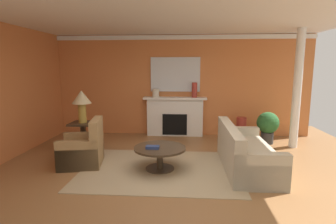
{
  "coord_description": "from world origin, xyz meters",
  "views": [
    {
      "loc": [
        0.32,
        -4.72,
        1.97
      ],
      "look_at": [
        -0.11,
        1.08,
        1.0
      ],
      "focal_mm": 28.71,
      "sensor_mm": 36.0,
      "label": 1
    }
  ],
  "objects_px": {
    "mantel_mirror": "(175,74)",
    "vase_mantel_left": "(156,93)",
    "side_table": "(84,135)",
    "sofa": "(245,154)",
    "vase_mantel_right": "(194,90)",
    "table_lamp": "(82,100)",
    "coffee_table": "(160,153)",
    "armchair_near_window": "(83,150)",
    "potted_plant": "(268,125)",
    "fireplace": "(175,117)",
    "vase_tall_corner": "(241,128)"
  },
  "relations": [
    {
      "from": "mantel_mirror",
      "to": "coffee_table",
      "type": "bearing_deg",
      "value": -93.3
    },
    {
      "from": "armchair_near_window",
      "to": "potted_plant",
      "type": "distance_m",
      "value": 4.59
    },
    {
      "from": "vase_tall_corner",
      "to": "coffee_table",
      "type": "bearing_deg",
      "value": -130.09
    },
    {
      "from": "vase_mantel_left",
      "to": "fireplace",
      "type": "bearing_deg",
      "value": 5.11
    },
    {
      "from": "coffee_table",
      "to": "vase_mantel_left",
      "type": "relative_size",
      "value": 4.32
    },
    {
      "from": "vase_mantel_left",
      "to": "vase_tall_corner",
      "type": "distance_m",
      "value": 2.58
    },
    {
      "from": "table_lamp",
      "to": "vase_tall_corner",
      "type": "xyz_separation_m",
      "value": [
        3.91,
        1.39,
        -0.92
      ]
    },
    {
      "from": "coffee_table",
      "to": "side_table",
      "type": "relative_size",
      "value": 1.43
    },
    {
      "from": "table_lamp",
      "to": "potted_plant",
      "type": "xyz_separation_m",
      "value": [
        4.51,
        1.03,
        -0.73
      ]
    },
    {
      "from": "armchair_near_window",
      "to": "side_table",
      "type": "bearing_deg",
      "value": 111.03
    },
    {
      "from": "sofa",
      "to": "side_table",
      "type": "height_order",
      "value": "sofa"
    },
    {
      "from": "fireplace",
      "to": "vase_mantel_left",
      "type": "relative_size",
      "value": 7.77
    },
    {
      "from": "fireplace",
      "to": "armchair_near_window",
      "type": "bearing_deg",
      "value": -124.25
    },
    {
      "from": "armchair_near_window",
      "to": "table_lamp",
      "type": "bearing_deg",
      "value": 111.03
    },
    {
      "from": "fireplace",
      "to": "vase_mantel_right",
      "type": "height_order",
      "value": "vase_mantel_right"
    },
    {
      "from": "table_lamp",
      "to": "vase_mantel_right",
      "type": "relative_size",
      "value": 1.79
    },
    {
      "from": "vase_mantel_right",
      "to": "table_lamp",
      "type": "bearing_deg",
      "value": -147.85
    },
    {
      "from": "side_table",
      "to": "vase_tall_corner",
      "type": "bearing_deg",
      "value": 19.62
    },
    {
      "from": "armchair_near_window",
      "to": "vase_tall_corner",
      "type": "bearing_deg",
      "value": 32.16
    },
    {
      "from": "mantel_mirror",
      "to": "armchair_near_window",
      "type": "relative_size",
      "value": 1.49
    },
    {
      "from": "side_table",
      "to": "table_lamp",
      "type": "bearing_deg",
      "value": 0.0
    },
    {
      "from": "table_lamp",
      "to": "vase_mantel_right",
      "type": "xyz_separation_m",
      "value": [
        2.62,
        1.64,
        0.11
      ]
    },
    {
      "from": "mantel_mirror",
      "to": "vase_mantel_left",
      "type": "xyz_separation_m",
      "value": [
        -0.55,
        -0.17,
        -0.52
      ]
    },
    {
      "from": "mantel_mirror",
      "to": "side_table",
      "type": "bearing_deg",
      "value": -138.71
    },
    {
      "from": "coffee_table",
      "to": "potted_plant",
      "type": "height_order",
      "value": "potted_plant"
    },
    {
      "from": "sofa",
      "to": "vase_mantel_right",
      "type": "bearing_deg",
      "value": 111.06
    },
    {
      "from": "mantel_mirror",
      "to": "side_table",
      "type": "distance_m",
      "value": 3.07
    },
    {
      "from": "armchair_near_window",
      "to": "vase_mantel_left",
      "type": "bearing_deg",
      "value": 64.63
    },
    {
      "from": "fireplace",
      "to": "vase_mantel_right",
      "type": "bearing_deg",
      "value": -5.11
    },
    {
      "from": "fireplace",
      "to": "vase_mantel_left",
      "type": "distance_m",
      "value": 0.9
    },
    {
      "from": "side_table",
      "to": "potted_plant",
      "type": "xyz_separation_m",
      "value": [
        4.51,
        1.03,
        0.09
      ]
    },
    {
      "from": "coffee_table",
      "to": "table_lamp",
      "type": "xyz_separation_m",
      "value": [
        -1.9,
        0.99,
        0.89
      ]
    },
    {
      "from": "armchair_near_window",
      "to": "vase_mantel_right",
      "type": "xyz_separation_m",
      "value": [
        2.29,
        2.5,
        1.03
      ]
    },
    {
      "from": "table_lamp",
      "to": "coffee_table",
      "type": "bearing_deg",
      "value": -27.44
    },
    {
      "from": "coffee_table",
      "to": "vase_tall_corner",
      "type": "xyz_separation_m",
      "value": [
        2.01,
        2.38,
        -0.03
      ]
    },
    {
      "from": "mantel_mirror",
      "to": "vase_mantel_left",
      "type": "height_order",
      "value": "mantel_mirror"
    },
    {
      "from": "vase_tall_corner",
      "to": "vase_mantel_left",
      "type": "bearing_deg",
      "value": 174.04
    },
    {
      "from": "mantel_mirror",
      "to": "coffee_table",
      "type": "relative_size",
      "value": 1.42
    },
    {
      "from": "fireplace",
      "to": "side_table",
      "type": "bearing_deg",
      "value": -140.66
    },
    {
      "from": "vase_mantel_right",
      "to": "mantel_mirror",
      "type": "bearing_deg",
      "value": 162.82
    },
    {
      "from": "mantel_mirror",
      "to": "vase_mantel_right",
      "type": "xyz_separation_m",
      "value": [
        0.55,
        -0.17,
        -0.43
      ]
    },
    {
      "from": "armchair_near_window",
      "to": "vase_mantel_right",
      "type": "bearing_deg",
      "value": 47.57
    },
    {
      "from": "fireplace",
      "to": "armchair_near_window",
      "type": "relative_size",
      "value": 1.89
    },
    {
      "from": "armchair_near_window",
      "to": "vase_mantel_right",
      "type": "height_order",
      "value": "vase_mantel_right"
    },
    {
      "from": "coffee_table",
      "to": "vase_mantel_right",
      "type": "xyz_separation_m",
      "value": [
        0.71,
        2.63,
        1.0
      ]
    },
    {
      "from": "vase_mantel_right",
      "to": "potted_plant",
      "type": "bearing_deg",
      "value": -17.97
    },
    {
      "from": "coffee_table",
      "to": "table_lamp",
      "type": "relative_size",
      "value": 1.33
    },
    {
      "from": "coffee_table",
      "to": "table_lamp",
      "type": "bearing_deg",
      "value": 152.56
    },
    {
      "from": "fireplace",
      "to": "sofa",
      "type": "height_order",
      "value": "fireplace"
    },
    {
      "from": "table_lamp",
      "to": "potted_plant",
      "type": "relative_size",
      "value": 0.9
    }
  ]
}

